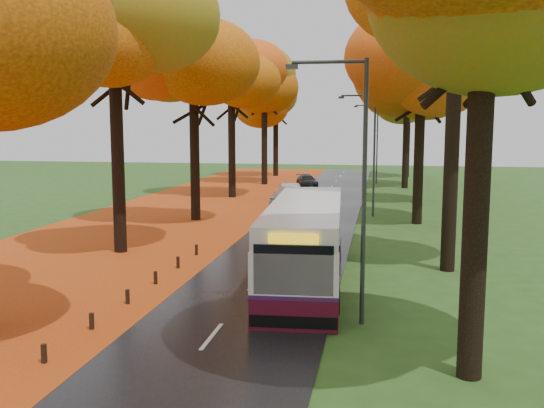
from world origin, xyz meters
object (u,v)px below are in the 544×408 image
(streetlamp_near, at_px, (356,171))
(streetlamp_far, at_px, (375,137))
(car_white, at_px, (286,195))
(streetlamp_mid, at_px, (370,145))
(car_dark, at_px, (307,181))
(car_silver, at_px, (290,192))
(bus, at_px, (306,240))

(streetlamp_near, distance_m, streetlamp_far, 44.00)
(streetlamp_near, bearing_deg, car_white, 103.30)
(streetlamp_mid, relative_size, car_dark, 2.08)
(streetlamp_mid, height_order, car_dark, streetlamp_mid)
(car_dark, bearing_deg, streetlamp_far, 15.00)
(streetlamp_mid, distance_m, car_dark, 19.19)
(streetlamp_far, distance_m, car_silver, 16.93)
(car_white, bearing_deg, streetlamp_mid, -28.46)
(streetlamp_near, bearing_deg, car_silver, 102.33)
(car_white, xyz_separation_m, car_silver, (0.00, 2.15, -0.03))
(car_dark, bearing_deg, bus, -102.70)
(streetlamp_far, bearing_deg, streetlamp_mid, -90.00)
(car_silver, distance_m, car_dark, 10.86)
(streetlamp_far, height_order, car_dark, streetlamp_far)
(streetlamp_mid, relative_size, bus, 0.68)
(car_white, distance_m, car_silver, 2.15)
(streetlamp_near, distance_m, car_white, 27.67)
(car_silver, bearing_deg, car_white, -108.10)
(streetlamp_mid, distance_m, bus, 17.83)
(streetlamp_near, distance_m, car_dark, 40.37)
(car_silver, relative_size, car_dark, 1.06)
(streetlamp_far, bearing_deg, car_dark, -145.42)
(bus, bearing_deg, car_dark, 93.29)
(car_dark, bearing_deg, car_silver, -109.58)
(streetlamp_near, distance_m, streetlamp_mid, 22.00)
(streetlamp_far, xyz_separation_m, car_white, (-6.30, -17.35, -3.97))
(streetlamp_near, height_order, streetlamp_mid, same)
(car_white, bearing_deg, bus, -71.18)
(bus, xyz_separation_m, car_dark, (-4.24, 35.11, -1.05))
(streetlamp_mid, xyz_separation_m, car_white, (-6.30, 4.65, -3.97))
(streetlamp_near, xyz_separation_m, streetlamp_far, (0.00, 44.00, 0.00))
(streetlamp_far, distance_m, car_dark, 8.69)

